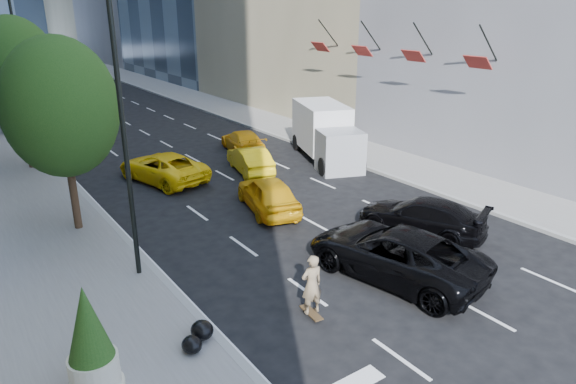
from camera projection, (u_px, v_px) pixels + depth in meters
ground at (365, 270)px, 17.57m from camera, size 160.00×160.00×0.00m
sidewalk_right at (218, 106)px, 46.04m from camera, size 4.00×120.00×0.15m
lamp_near at (126, 102)px, 15.26m from camera, size 2.13×0.22×10.00m
lamp_far at (22, 56)px, 29.14m from camera, size 2.13×0.22×10.00m
tree_near at (61, 108)px, 18.93m from camera, size 4.20×4.20×7.46m
tree_mid at (15, 72)px, 26.52m from camera, size 4.50×4.50×7.99m
facade_flags at (388, 50)px, 28.88m from camera, size 1.85×13.30×2.05m
skateboarder at (312, 288)px, 14.65m from camera, size 0.71×0.50×1.83m
black_sedan_lincoln at (395, 253)px, 16.91m from camera, size 4.02×6.52×1.68m
black_sedan_mercedes at (421, 216)px, 20.16m from camera, size 3.74×5.40×1.45m
taxi_a at (268, 194)px, 22.44m from camera, size 2.90×4.85×1.55m
taxi_b at (250, 159)px, 27.71m from camera, size 2.41×4.46×1.40m
taxi_c at (163, 167)px, 26.26m from camera, size 3.69×5.76×1.48m
taxi_d at (243, 141)px, 31.54m from camera, size 2.97×4.96×1.35m
city_bus at (30, 102)px, 39.88m from camera, size 5.11×10.78×2.93m
box_truck at (326, 133)px, 29.64m from camera, size 4.51×6.99×3.15m
planter_shrub at (90, 342)px, 11.47m from camera, size 1.13×1.13×2.71m
garbage_bags at (198, 336)px, 13.41m from camera, size 1.03×0.99×0.51m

